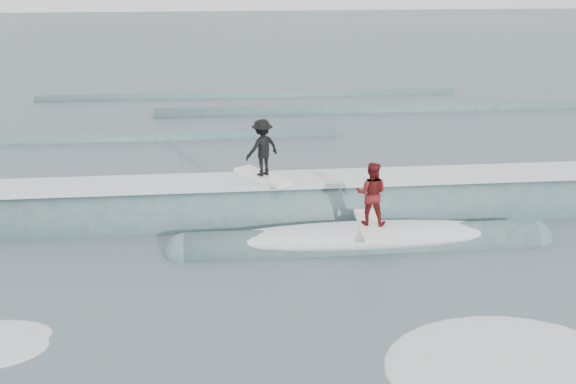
{
  "coord_description": "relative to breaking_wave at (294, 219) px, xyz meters",
  "views": [
    {
      "loc": [
        -1.56,
        -11.49,
        6.94
      ],
      "look_at": [
        0.0,
        4.34,
        1.1
      ],
      "focal_mm": 40.0,
      "sensor_mm": 36.0,
      "label": 1
    }
  ],
  "objects": [
    {
      "name": "breaking_wave",
      "position": [
        0.0,
        0.0,
        0.0
      ],
      "size": [
        23.89,
        3.88,
        2.19
      ],
      "color": "#325555",
      "rests_on": "ground"
    },
    {
      "name": "ground",
      "position": [
        -0.25,
        -5.04,
        -0.04
      ],
      "size": [
        160.0,
        160.0,
        0.0
      ],
      "primitive_type": "plane",
      "color": "#3B4C56",
      "rests_on": "ground"
    },
    {
      "name": "surfer_black",
      "position": [
        -0.86,
        0.3,
        1.92
      ],
      "size": [
        1.59,
        1.96,
        1.67
      ],
      "color": "white",
      "rests_on": "ground"
    },
    {
      "name": "whitewater",
      "position": [
        0.47,
        -7.13,
        -0.04
      ],
      "size": [
        13.28,
        5.49,
        0.1
      ],
      "color": "white",
      "rests_on": "ground"
    },
    {
      "name": "far_swells",
      "position": [
        -0.33,
        12.61,
        -0.04
      ],
      "size": [
        36.23,
        8.65,
        0.8
      ],
      "color": "#325555",
      "rests_on": "ground"
    },
    {
      "name": "surfer_red",
      "position": [
        1.71,
        -1.9,
        1.28
      ],
      "size": [
        0.94,
        2.03,
        1.71
      ],
      "color": "white",
      "rests_on": "ground"
    }
  ]
}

